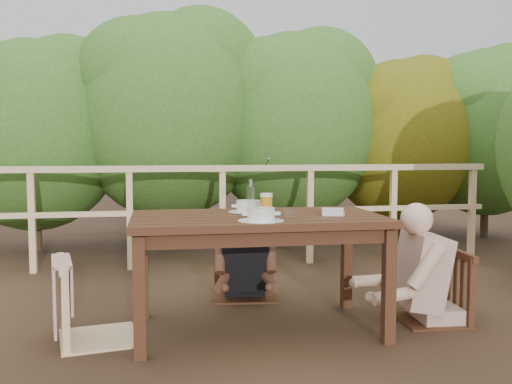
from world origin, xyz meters
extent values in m
plane|color=#442E1D|center=(0.00, 0.00, 0.00)|extent=(60.00, 60.00, 0.00)
cube|color=#3A1E10|center=(0.00, 0.00, 0.37)|extent=(1.60, 0.90, 0.74)
cube|color=beige|center=(-1.00, -0.01, 0.49)|extent=(0.57, 0.57, 0.98)
cube|color=#3A1E10|center=(0.05, 0.83, 0.52)|extent=(0.57, 0.57, 1.03)
cube|color=#3A1E10|center=(1.21, -0.01, 0.46)|extent=(0.48, 0.48, 0.91)
cube|color=beige|center=(0.00, 2.00, 0.51)|extent=(5.60, 0.10, 1.01)
cylinder|color=silver|center=(-0.02, -0.26, 0.78)|extent=(0.28, 0.28, 0.09)
cylinder|color=silver|center=(-0.02, 0.22, 0.78)|extent=(0.27, 0.27, 0.09)
ellipsoid|color=olive|center=(-0.03, -0.25, 0.78)|extent=(0.14, 0.11, 0.08)
cylinder|color=orange|center=(0.06, 0.02, 0.82)|extent=(0.08, 0.08, 0.15)
cylinder|color=silver|center=(-0.02, 0.15, 0.86)|extent=(0.06, 0.06, 0.24)
cylinder|color=white|center=(0.17, -0.17, 0.77)|extent=(0.06, 0.06, 0.07)
cube|color=white|center=(0.48, -0.08, 0.77)|extent=(0.16, 0.14, 0.06)
camera|label=1|loc=(-0.63, -3.55, 1.20)|focal=39.67mm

